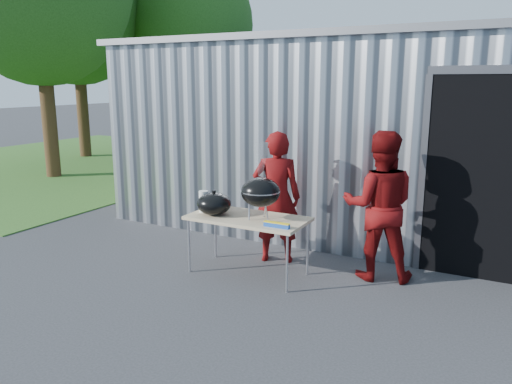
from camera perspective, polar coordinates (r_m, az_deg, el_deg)
The scene contains 13 objects.
ground at distance 6.21m, azimuth -4.62°, elevation -10.41°, with size 80.00×80.00×0.00m, color #2E2E31.
building at distance 9.69m, azimuth 14.83°, elevation 6.91°, with size 8.20×6.20×3.10m.
grass_patch at distance 16.40m, azimuth -20.16°, elevation 3.30°, with size 10.00×12.00×0.02m, color #2D591E.
tree_mid at distance 17.45m, azimuth -20.04°, elevation 19.95°, with size 4.53×4.53×7.51m.
tree_far at distance 16.91m, azimuth -7.27°, elevation 18.36°, with size 3.87×3.87×6.41m.
folding_table at distance 6.29m, azimuth -0.94°, elevation -3.22°, with size 1.50×0.75×0.75m.
kettle_grill at distance 6.06m, azimuth 0.51°, elevation 0.60°, with size 0.49×0.49×0.95m.
grill_lid at distance 6.37m, azimuth -4.81°, elevation -1.34°, with size 0.44×0.44×0.32m.
paper_towels at distance 6.52m, azimuth -6.00°, elevation -1.08°, with size 0.12×0.12×0.28m, color white.
white_tub at distance 6.72m, azimuth -4.16°, elevation -1.43°, with size 0.20×0.15×0.10m, color white.
foil_box at distance 5.83m, azimuth 2.38°, elevation -3.78°, with size 0.32×0.06×0.06m.
person_cook at distance 6.71m, azimuth 2.35°, elevation -0.61°, with size 0.65×0.43×1.78m, color #5E090A.
person_bystander at distance 6.30m, azimuth 13.90°, elevation -1.55°, with size 0.90×0.70×1.85m, color #5E090A.
Camera 1 is at (3.10, -4.81, 2.41)m, focal length 35.00 mm.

